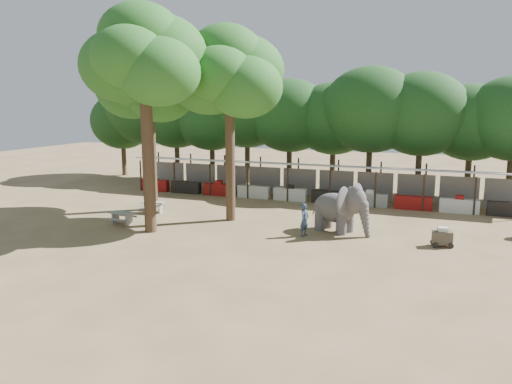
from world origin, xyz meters
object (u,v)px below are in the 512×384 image
(yard_tree_center, at_px, (144,58))
(picnic_table_near, at_px, (122,216))
(yard_tree_back, at_px, (229,74))
(yard_tree_left, at_px, (149,82))
(elephant, at_px, (341,208))
(picnic_table_far, at_px, (153,206))
(handler, at_px, (305,220))
(cart_front, at_px, (442,237))

(yard_tree_center, relative_size, picnic_table_near, 8.11)
(yard_tree_back, bearing_deg, picnic_table_near, -147.09)
(picnic_table_near, bearing_deg, yard_tree_center, -11.56)
(yard_tree_left, xyz_separation_m, elephant, (12.84, -1.65, -6.87))
(picnic_table_far, bearing_deg, handler, -22.87)
(picnic_table_far, xyz_separation_m, cart_front, (17.30, -1.51, 0.02))
(handler, bearing_deg, picnic_table_near, 110.29)
(yard_tree_back, relative_size, cart_front, 10.25)
(picnic_table_near, height_order, picnic_table_far, picnic_table_near)
(picnic_table_far, bearing_deg, elephant, -14.66)
(cart_front, bearing_deg, elephant, 156.87)
(yard_tree_left, bearing_deg, yard_tree_back, -9.46)
(picnic_table_far, bearing_deg, yard_tree_back, -10.91)
(yard_tree_back, height_order, handler, yard_tree_back)
(yard_tree_back, bearing_deg, yard_tree_left, 170.54)
(yard_tree_center, height_order, elephant, yard_tree_center)
(picnic_table_near, bearing_deg, cart_front, 8.76)
(yard_tree_center, bearing_deg, picnic_table_near, 165.61)
(elephant, distance_m, handler, 2.23)
(handler, relative_size, picnic_table_near, 1.18)
(yard_tree_left, xyz_separation_m, cart_front, (18.02, -2.62, -7.72))
(handler, relative_size, picnic_table_far, 1.07)
(cart_front, bearing_deg, picnic_table_near, 173.38)
(elephant, height_order, handler, elephant)
(yard_tree_center, distance_m, cart_front, 17.53)
(yard_tree_left, bearing_deg, picnic_table_far, -57.07)
(yard_tree_back, distance_m, elephant, 9.96)
(yard_tree_left, distance_m, yard_tree_center, 5.92)
(yard_tree_center, bearing_deg, picnic_table_far, 120.39)
(picnic_table_near, distance_m, picnic_table_far, 3.31)
(yard_tree_center, bearing_deg, yard_tree_back, 53.14)
(yard_tree_center, height_order, picnic_table_near, yard_tree_center)
(yard_tree_center, xyz_separation_m, elephant, (9.84, 3.35, -7.88))
(yard_tree_back, relative_size, picnic_table_near, 7.65)
(elephant, bearing_deg, picnic_table_far, -162.63)
(elephant, xyz_separation_m, handler, (-1.62, -1.46, -0.46))
(cart_front, bearing_deg, handler, 171.54)
(yard_tree_center, distance_m, elephant, 13.04)
(cart_front, bearing_deg, picnic_table_far, 162.47)
(elephant, relative_size, picnic_table_far, 2.19)
(picnic_table_far, bearing_deg, picnic_table_near, -102.06)
(yard_tree_center, bearing_deg, cart_front, 9.01)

